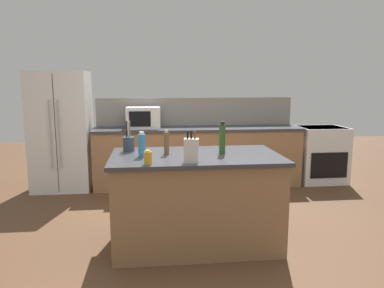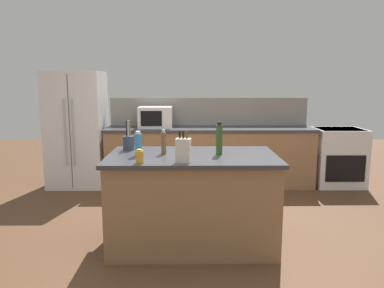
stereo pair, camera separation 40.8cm
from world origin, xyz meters
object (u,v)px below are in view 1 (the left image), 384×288
(refrigerator, at_px, (61,131))
(dish_soap_bottle, at_px, (142,145))
(range_oven, at_px, (321,154))
(knife_block, at_px, (191,150))
(honey_jar, at_px, (148,158))
(utensil_crock, at_px, (129,143))
(pepper_grinder, at_px, (167,143))
(olive_oil_bottle, at_px, (222,139))
(microwave, at_px, (143,118))

(refrigerator, bearing_deg, dish_soap_bottle, -60.66)
(range_oven, xyz_separation_m, knife_block, (-2.45, -2.56, 0.59))
(honey_jar, bearing_deg, utensil_crock, 107.02)
(range_oven, height_order, pepper_grinder, pepper_grinder)
(dish_soap_bottle, xyz_separation_m, olive_oil_bottle, (0.80, 0.05, 0.04))
(knife_block, relative_size, dish_soap_bottle, 1.19)
(olive_oil_bottle, height_order, honey_jar, olive_oil_bottle)
(range_oven, distance_m, knife_block, 3.59)
(range_oven, xyz_separation_m, honey_jar, (-2.84, -2.60, 0.53))
(dish_soap_bottle, relative_size, olive_oil_bottle, 0.74)
(pepper_grinder, bearing_deg, refrigerator, 124.86)
(utensil_crock, distance_m, honey_jar, 0.70)
(knife_block, height_order, olive_oil_bottle, olive_oil_bottle)
(dish_soap_bottle, height_order, pepper_grinder, pepper_grinder)
(refrigerator, bearing_deg, pepper_grinder, -55.14)
(range_oven, distance_m, dish_soap_bottle, 3.71)
(knife_block, height_order, utensil_crock, utensil_crock)
(pepper_grinder, bearing_deg, range_oven, 38.90)
(dish_soap_bottle, bearing_deg, utensil_crock, 115.46)
(microwave, height_order, knife_block, microwave)
(microwave, height_order, olive_oil_bottle, same)
(knife_block, bearing_deg, utensil_crock, 142.88)
(microwave, distance_m, utensil_crock, 1.93)
(microwave, height_order, dish_soap_bottle, microwave)
(dish_soap_bottle, distance_m, olive_oil_bottle, 0.81)
(utensil_crock, relative_size, olive_oil_bottle, 0.97)
(utensil_crock, bearing_deg, refrigerator, 119.91)
(refrigerator, bearing_deg, microwave, -2.34)
(utensil_crock, relative_size, dish_soap_bottle, 1.31)
(refrigerator, distance_m, utensil_crock, 2.29)
(knife_block, relative_size, utensil_crock, 0.91)
(refrigerator, xyz_separation_m, utensil_crock, (1.14, -1.98, 0.11))
(range_oven, distance_m, olive_oil_bottle, 3.09)
(knife_block, relative_size, olive_oil_bottle, 0.88)
(honey_jar, bearing_deg, microwave, 91.87)
(honey_jar, bearing_deg, dish_soap_bottle, 99.24)
(dish_soap_bottle, bearing_deg, knife_block, -35.77)
(microwave, bearing_deg, pepper_grinder, -82.81)
(refrigerator, relative_size, knife_block, 6.27)
(utensil_crock, bearing_deg, dish_soap_bottle, -64.54)
(dish_soap_bottle, height_order, olive_oil_bottle, olive_oil_bottle)
(range_oven, xyz_separation_m, dish_soap_bottle, (-2.90, -2.23, 0.59))
(utensil_crock, height_order, dish_soap_bottle, utensil_crock)
(range_oven, distance_m, pepper_grinder, 3.46)
(refrigerator, relative_size, pepper_grinder, 7.35)
(range_oven, height_order, microwave, microwave)
(range_oven, relative_size, dish_soap_bottle, 3.76)
(dish_soap_bottle, distance_m, honey_jar, 0.37)
(range_oven, bearing_deg, knife_block, -133.78)
(knife_block, height_order, pepper_grinder, knife_block)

